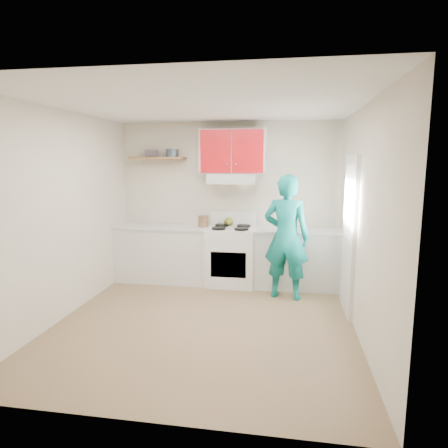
% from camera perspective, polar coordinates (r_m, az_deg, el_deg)
% --- Properties ---
extents(floor, '(3.80, 3.80, 0.00)m').
position_cam_1_polar(floor, '(4.97, -2.82, -14.18)').
color(floor, brown).
rests_on(floor, ground).
extents(ceiling, '(3.60, 3.80, 0.04)m').
position_cam_1_polar(ceiling, '(4.61, -3.09, 17.02)').
color(ceiling, white).
rests_on(ceiling, floor).
extents(back_wall, '(3.60, 0.04, 2.60)m').
position_cam_1_polar(back_wall, '(6.47, 0.63, 3.24)').
color(back_wall, beige).
rests_on(back_wall, floor).
extents(front_wall, '(3.60, 0.04, 2.60)m').
position_cam_1_polar(front_wall, '(2.82, -11.20, -4.79)').
color(front_wall, beige).
rests_on(front_wall, floor).
extents(left_wall, '(0.04, 3.80, 2.60)m').
position_cam_1_polar(left_wall, '(5.30, -22.35, 1.21)').
color(left_wall, beige).
rests_on(left_wall, floor).
extents(right_wall, '(0.04, 3.80, 2.60)m').
position_cam_1_polar(right_wall, '(4.59, 19.61, 0.23)').
color(right_wall, beige).
rests_on(right_wall, floor).
extents(door, '(0.05, 0.85, 2.05)m').
position_cam_1_polar(door, '(5.31, 17.87, -1.53)').
color(door, white).
rests_on(door, floor).
extents(door_glass, '(0.01, 0.55, 0.95)m').
position_cam_1_polar(door_glass, '(5.24, 17.81, 3.04)').
color(door_glass, white).
rests_on(door_glass, door).
extents(counter_left, '(1.52, 0.60, 0.90)m').
position_cam_1_polar(counter_left, '(6.56, -8.82, -4.32)').
color(counter_left, silver).
rests_on(counter_left, floor).
extents(counter_right, '(1.32, 0.60, 0.90)m').
position_cam_1_polar(counter_right, '(6.25, 10.62, -5.05)').
color(counter_right, silver).
rests_on(counter_right, floor).
extents(stove, '(0.76, 0.65, 0.92)m').
position_cam_1_polar(stove, '(6.28, 1.07, -4.73)').
color(stove, white).
rests_on(stove, floor).
extents(range_hood, '(0.76, 0.44, 0.15)m').
position_cam_1_polar(range_hood, '(6.21, 1.25, 6.64)').
color(range_hood, silver).
rests_on(range_hood, back_wall).
extents(upper_cabinets, '(1.02, 0.33, 0.70)m').
position_cam_1_polar(upper_cabinets, '(6.26, 1.33, 10.55)').
color(upper_cabinets, red).
rests_on(upper_cabinets, back_wall).
extents(shelf, '(0.90, 0.30, 0.04)m').
position_cam_1_polar(shelf, '(6.56, -9.68, 9.49)').
color(shelf, brown).
rests_on(shelf, back_wall).
extents(books, '(0.26, 0.22, 0.12)m').
position_cam_1_polar(books, '(6.59, -10.54, 10.12)').
color(books, '#3F383D').
rests_on(books, shelf).
extents(tin, '(0.25, 0.25, 0.13)m').
position_cam_1_polar(tin, '(6.45, -7.59, 10.26)').
color(tin, '#333D4C').
rests_on(tin, shelf).
extents(kettle, '(0.19, 0.19, 0.14)m').
position_cam_1_polar(kettle, '(6.40, 0.71, 0.36)').
color(kettle, olive).
rests_on(kettle, stove).
extents(crock, '(0.21, 0.21, 0.20)m').
position_cam_1_polar(crock, '(6.30, -3.05, 0.30)').
color(crock, brown).
rests_on(crock, counter_left).
extents(cutting_board, '(0.32, 0.24, 0.02)m').
position_cam_1_polar(cutting_board, '(6.17, 8.31, -0.82)').
color(cutting_board, olive).
rests_on(cutting_board, counter_right).
extents(silicone_mat, '(0.40, 0.36, 0.01)m').
position_cam_1_polar(silicone_mat, '(6.21, 13.72, -0.99)').
color(silicone_mat, red).
rests_on(silicone_mat, counter_right).
extents(person, '(0.73, 0.55, 1.80)m').
position_cam_1_polar(person, '(5.64, 9.11, -1.89)').
color(person, '#0D7D78').
rests_on(person, floor).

